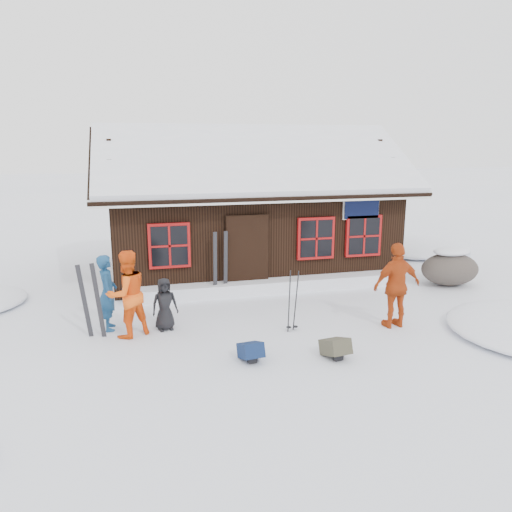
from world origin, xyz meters
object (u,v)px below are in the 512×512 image
object	(u,v)px
skier_orange_right	(397,286)
boulder	(450,268)
skier_crouched	(165,304)
backpack_blue	(251,354)
ski_poles	(293,302)
skier_teal	(108,293)
skier_orange_left	(127,294)
backpack_olive	(335,350)

from	to	relation	value
skier_orange_right	boulder	size ratio (longest dim) A/B	1.13
skier_crouched	backpack_blue	distance (m)	2.43
ski_poles	backpack_blue	distance (m)	1.79
skier_teal	skier_orange_left	size ratio (longest dim) A/B	0.90
skier_orange_right	boulder	world-z (taller)	skier_orange_right
boulder	backpack_blue	xyz separation A→B (m)	(-6.53, -3.43, -0.35)
skier_orange_right	backpack_olive	size ratio (longest dim) A/B	3.47
boulder	ski_poles	world-z (taller)	ski_poles
skier_crouched	ski_poles	distance (m)	2.68
skier_orange_left	skier_orange_right	size ratio (longest dim) A/B	0.97
skier_orange_left	backpack_blue	world-z (taller)	skier_orange_left
skier_orange_left	backpack_blue	size ratio (longest dim) A/B	3.62
skier_teal	backpack_olive	bearing A→B (deg)	-124.51
skier_teal	skier_orange_left	distance (m)	0.65
skier_orange_right	boulder	xyz separation A→B (m)	(3.13, 2.54, -0.44)
skier_orange_left	backpack_olive	distance (m)	4.25
boulder	skier_teal	bearing A→B (deg)	-172.73
skier_orange_right	skier_crouched	size ratio (longest dim) A/B	1.64
skier_orange_left	boulder	size ratio (longest dim) A/B	1.10
skier_teal	backpack_olive	xyz separation A→B (m)	(4.04, -2.55, -0.66)
backpack_olive	skier_orange_right	bearing A→B (deg)	23.81
skier_teal	backpack_blue	bearing A→B (deg)	-134.54
backpack_olive	skier_crouched	bearing A→B (deg)	134.37
skier_crouched	boulder	xyz separation A→B (m)	(7.90, 1.47, -0.08)
skier_teal	backpack_blue	size ratio (longest dim) A/B	3.27
skier_orange_right	backpack_blue	world-z (taller)	skier_orange_right
ski_poles	backpack_olive	xyz separation A→B (m)	(0.33, -1.49, -0.49)
skier_orange_left	backpack_blue	bearing A→B (deg)	111.81
skier_crouched	backpack_blue	world-z (taller)	skier_crouched
boulder	skier_orange_left	bearing A→B (deg)	-169.14
boulder	backpack_olive	distance (m)	6.23
skier_orange_left	backpack_olive	xyz separation A→B (m)	(3.65, -2.04, -0.75)
boulder	backpack_blue	bearing A→B (deg)	-152.27
skier_orange_right	backpack_olive	world-z (taller)	skier_orange_right
skier_crouched	boulder	distance (m)	8.04
skier_teal	boulder	xyz separation A→B (m)	(9.04, 1.15, -0.33)
skier_teal	ski_poles	world-z (taller)	skier_teal
skier_orange_left	boulder	xyz separation A→B (m)	(8.65, 1.66, -0.41)
skier_orange_left	backpack_olive	bearing A→B (deg)	122.54
skier_teal	skier_orange_right	size ratio (longest dim) A/B	0.88
skier_orange_left	backpack_olive	size ratio (longest dim) A/B	3.39
ski_poles	backpack_olive	size ratio (longest dim) A/B	2.55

